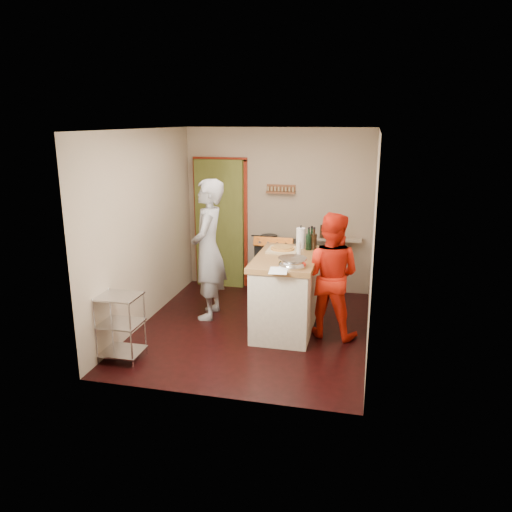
{
  "coord_description": "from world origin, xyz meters",
  "views": [
    {
      "loc": [
        1.45,
        -6.03,
        2.72
      ],
      "look_at": [
        0.05,
        0.0,
        1.01
      ],
      "focal_mm": 35.0,
      "sensor_mm": 36.0,
      "label": 1
    }
  ],
  "objects_px": {
    "person_stripe": "(208,250)",
    "person_red": "(330,275)",
    "island": "(286,291)",
    "stove": "(276,267)",
    "wire_shelving": "(120,324)"
  },
  "relations": [
    {
      "from": "stove",
      "to": "island",
      "type": "relative_size",
      "value": 0.68
    },
    {
      "from": "stove",
      "to": "wire_shelving",
      "type": "distance_m",
      "value": 2.94
    },
    {
      "from": "wire_shelving",
      "to": "person_stripe",
      "type": "bearing_deg",
      "value": 68.99
    },
    {
      "from": "person_stripe",
      "to": "person_red",
      "type": "relative_size",
      "value": 1.21
    },
    {
      "from": "wire_shelving",
      "to": "island",
      "type": "relative_size",
      "value": 0.54
    },
    {
      "from": "island",
      "to": "person_stripe",
      "type": "xyz_separation_m",
      "value": [
        -1.13,
        0.21,
        0.45
      ]
    },
    {
      "from": "island",
      "to": "person_red",
      "type": "bearing_deg",
      "value": -5.51
    },
    {
      "from": "stove",
      "to": "person_stripe",
      "type": "bearing_deg",
      "value": -123.86
    },
    {
      "from": "wire_shelving",
      "to": "stove",
      "type": "bearing_deg",
      "value": 63.15
    },
    {
      "from": "person_stripe",
      "to": "person_red",
      "type": "height_order",
      "value": "person_stripe"
    },
    {
      "from": "island",
      "to": "person_stripe",
      "type": "distance_m",
      "value": 1.24
    },
    {
      "from": "stove",
      "to": "wire_shelving",
      "type": "xyz_separation_m",
      "value": [
        -1.33,
        -2.62,
        -0.01
      ]
    },
    {
      "from": "stove",
      "to": "person_stripe",
      "type": "xyz_separation_m",
      "value": [
        -0.75,
        -1.12,
        0.52
      ]
    },
    {
      "from": "person_stripe",
      "to": "person_red",
      "type": "distance_m",
      "value": 1.73
    },
    {
      "from": "wire_shelving",
      "to": "person_stripe",
      "type": "distance_m",
      "value": 1.7
    }
  ]
}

